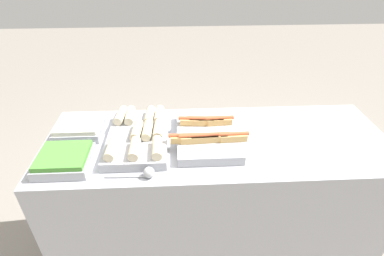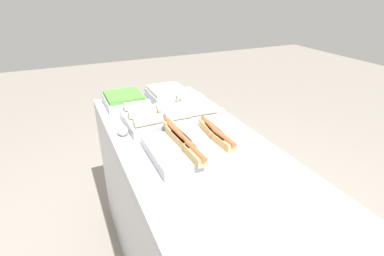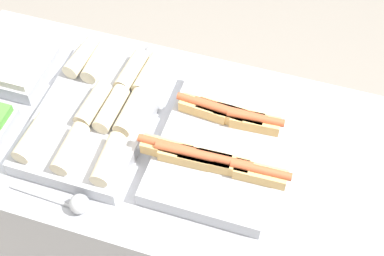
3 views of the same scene
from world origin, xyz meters
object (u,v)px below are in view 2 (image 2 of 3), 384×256
tray_hotdogs (199,144)px  serving_spoon_far (220,112)px  serving_spoon_near (122,130)px  tray_wraps (171,114)px  tray_side_back (167,93)px  tray_side_front (124,100)px

tray_hotdogs → serving_spoon_far: 0.42m
serving_spoon_near → serving_spoon_far: bearing=90.6°
tray_wraps → serving_spoon_near: tray_wraps is taller
tray_wraps → tray_side_back: size_ratio=1.96×
tray_side_front → serving_spoon_far: size_ratio=1.16×
tray_hotdogs → serving_spoon_far: bearing=137.9°
tray_hotdogs → serving_spoon_far: tray_hotdogs is taller
serving_spoon_near → serving_spoon_far: same height
tray_side_back → serving_spoon_near: tray_side_back is taller
tray_hotdogs → tray_wraps: bearing=178.9°
tray_side_front → tray_wraps: bearing=28.4°
tray_side_front → tray_side_back: (0.00, 0.28, 0.00)m
tray_wraps → tray_side_back: tray_wraps is taller
tray_side_front → serving_spoon_far: bearing=49.5°
tray_wraps → serving_spoon_near: bearing=-78.3°
tray_side_back → serving_spoon_far: tray_side_back is taller
tray_wraps → tray_side_back: (-0.34, 0.10, -0.00)m
tray_side_back → serving_spoon_near: 0.56m
tray_side_back → tray_hotdogs: bearing=-8.6°
tray_wraps → serving_spoon_far: 0.28m
tray_hotdogs → tray_side_back: size_ratio=1.80×
tray_hotdogs → tray_side_back: tray_hotdogs is taller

